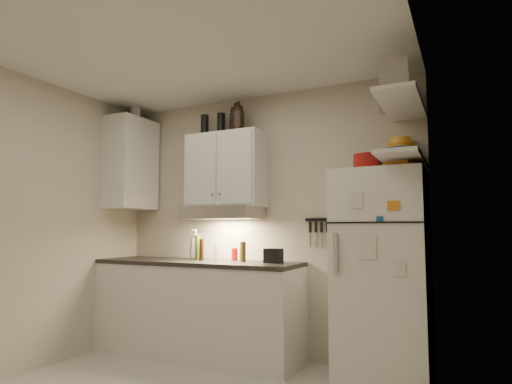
% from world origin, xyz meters
% --- Properties ---
extents(ceiling, '(3.20, 3.00, 0.02)m').
position_xyz_m(ceiling, '(0.00, 0.00, 2.61)').
color(ceiling, white).
rests_on(ceiling, ground).
extents(back_wall, '(3.20, 0.02, 2.60)m').
position_xyz_m(back_wall, '(0.00, 1.51, 1.30)').
color(back_wall, beige).
rests_on(back_wall, ground).
extents(left_wall, '(0.02, 3.00, 2.60)m').
position_xyz_m(left_wall, '(-1.61, 0.00, 1.30)').
color(left_wall, beige).
rests_on(left_wall, ground).
extents(right_wall, '(0.02, 3.00, 2.60)m').
position_xyz_m(right_wall, '(1.61, 0.00, 1.30)').
color(right_wall, beige).
rests_on(right_wall, ground).
extents(base_cabinet, '(2.10, 0.60, 0.88)m').
position_xyz_m(base_cabinet, '(-0.55, 1.20, 0.44)').
color(base_cabinet, white).
rests_on(base_cabinet, floor).
extents(countertop, '(2.10, 0.62, 0.04)m').
position_xyz_m(countertop, '(-0.55, 1.20, 0.90)').
color(countertop, '#282522').
rests_on(countertop, base_cabinet).
extents(upper_cabinet, '(0.80, 0.33, 0.75)m').
position_xyz_m(upper_cabinet, '(-0.30, 1.33, 1.83)').
color(upper_cabinet, white).
rests_on(upper_cabinet, back_wall).
extents(side_cabinet, '(0.33, 0.55, 1.00)m').
position_xyz_m(side_cabinet, '(-1.44, 1.20, 1.95)').
color(side_cabinet, white).
rests_on(side_cabinet, left_wall).
extents(range_hood, '(0.76, 0.46, 0.12)m').
position_xyz_m(range_hood, '(-0.30, 1.27, 1.39)').
color(range_hood, silver).
rests_on(range_hood, back_wall).
extents(fridge, '(0.70, 0.68, 1.70)m').
position_xyz_m(fridge, '(1.25, 1.16, 0.85)').
color(fridge, white).
rests_on(fridge, floor).
extents(shelf_hi, '(0.30, 0.95, 0.03)m').
position_xyz_m(shelf_hi, '(1.45, 1.02, 2.20)').
color(shelf_hi, white).
rests_on(shelf_hi, right_wall).
extents(shelf_lo, '(0.30, 0.95, 0.03)m').
position_xyz_m(shelf_lo, '(1.45, 1.02, 1.76)').
color(shelf_lo, white).
rests_on(shelf_lo, right_wall).
extents(knife_strip, '(0.42, 0.02, 0.03)m').
position_xyz_m(knife_strip, '(0.70, 1.49, 1.32)').
color(knife_strip, black).
rests_on(knife_strip, back_wall).
extents(dutch_oven, '(0.27, 0.27, 0.12)m').
position_xyz_m(dutch_oven, '(1.18, 1.02, 1.76)').
color(dutch_oven, '#9F1612').
rests_on(dutch_oven, fridge).
extents(book_stack, '(0.24, 0.27, 0.08)m').
position_xyz_m(book_stack, '(1.44, 1.03, 1.74)').
color(book_stack, orange).
rests_on(book_stack, fridge).
extents(spice_jar, '(0.06, 0.06, 0.09)m').
position_xyz_m(spice_jar, '(1.26, 1.07, 1.75)').
color(spice_jar, silver).
rests_on(spice_jar, fridge).
extents(stock_pot, '(0.33, 0.33, 0.22)m').
position_xyz_m(stock_pot, '(1.39, 1.27, 2.32)').
color(stock_pot, silver).
rests_on(stock_pot, shelf_hi).
extents(tin_a, '(0.20, 0.18, 0.18)m').
position_xyz_m(tin_a, '(1.43, 0.94, 2.30)').
color(tin_a, '#AAAAAD').
rests_on(tin_a, shelf_hi).
extents(tin_b, '(0.22, 0.22, 0.19)m').
position_xyz_m(tin_b, '(1.44, 0.65, 2.31)').
color(tin_b, '#AAAAAD').
rests_on(tin_b, shelf_hi).
extents(bowl_teal, '(0.29, 0.29, 0.11)m').
position_xyz_m(bowl_teal, '(1.42, 1.36, 1.83)').
color(bowl_teal, navy).
rests_on(bowl_teal, shelf_lo).
extents(bowl_orange, '(0.23, 0.23, 0.07)m').
position_xyz_m(bowl_orange, '(1.38, 1.43, 1.92)').
color(bowl_orange, orange).
rests_on(bowl_orange, bowl_teal).
extents(bowl_yellow, '(0.18, 0.18, 0.06)m').
position_xyz_m(bowl_yellow, '(1.38, 1.43, 1.99)').
color(bowl_yellow, yellow).
rests_on(bowl_yellow, bowl_orange).
extents(plates, '(0.32, 0.32, 0.06)m').
position_xyz_m(plates, '(1.43, 0.96, 1.81)').
color(plates, navy).
rests_on(plates, shelf_lo).
extents(growler_a, '(0.14, 0.14, 0.30)m').
position_xyz_m(growler_a, '(-0.21, 1.37, 2.35)').
color(growler_a, black).
rests_on(growler_a, upper_cabinet).
extents(growler_b, '(0.15, 0.15, 0.28)m').
position_xyz_m(growler_b, '(-0.13, 1.27, 2.34)').
color(growler_b, black).
rests_on(growler_b, upper_cabinet).
extents(thermos_a, '(0.10, 0.10, 0.24)m').
position_xyz_m(thermos_a, '(-0.40, 1.40, 2.32)').
color(thermos_a, black).
rests_on(thermos_a, upper_cabinet).
extents(thermos_b, '(0.09, 0.09, 0.24)m').
position_xyz_m(thermos_b, '(-0.59, 1.37, 2.32)').
color(thermos_b, black).
rests_on(thermos_b, upper_cabinet).
extents(side_jar, '(0.13, 0.13, 0.15)m').
position_xyz_m(side_jar, '(-1.44, 1.25, 2.53)').
color(side_jar, silver).
rests_on(side_jar, side_cabinet).
extents(soap_bottle, '(0.14, 0.14, 0.34)m').
position_xyz_m(soap_bottle, '(-0.63, 1.29, 1.09)').
color(soap_bottle, white).
rests_on(soap_bottle, countertop).
extents(pepper_mill, '(0.06, 0.06, 0.19)m').
position_xyz_m(pepper_mill, '(-0.07, 1.27, 1.02)').
color(pepper_mill, brown).
rests_on(pepper_mill, countertop).
extents(oil_bottle, '(0.06, 0.06, 0.25)m').
position_xyz_m(oil_bottle, '(-0.59, 1.26, 1.05)').
color(oil_bottle, '#526619').
rests_on(oil_bottle, countertop).
extents(vinegar_bottle, '(0.05, 0.05, 0.22)m').
position_xyz_m(vinegar_bottle, '(-0.51, 1.22, 1.03)').
color(vinegar_bottle, black).
rests_on(vinegar_bottle, countertop).
extents(clear_bottle, '(0.07, 0.07, 0.17)m').
position_xyz_m(clear_bottle, '(-0.37, 1.28, 1.00)').
color(clear_bottle, silver).
rests_on(clear_bottle, countertop).
extents(red_jar, '(0.08, 0.08, 0.13)m').
position_xyz_m(red_jar, '(-0.21, 1.35, 0.98)').
color(red_jar, '#9F1612').
rests_on(red_jar, countertop).
extents(caddy, '(0.17, 0.13, 0.13)m').
position_xyz_m(caddy, '(0.26, 1.24, 0.99)').
color(caddy, black).
rests_on(caddy, countertop).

